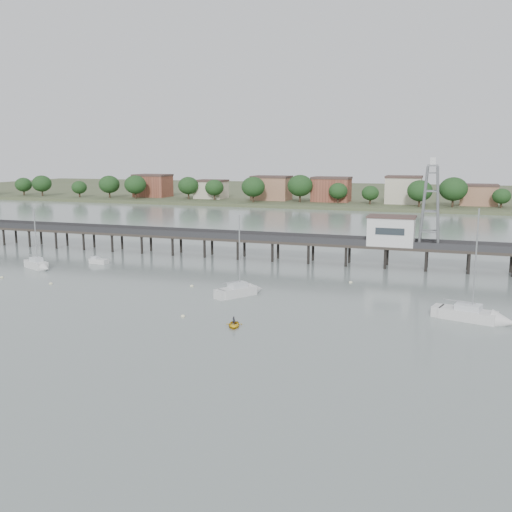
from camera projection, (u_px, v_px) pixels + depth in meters
The scene contains 12 objects.
ground_plane at pixel (60, 368), 54.44m from camera, with size 500.00×500.00×0.00m, color slate.
pier at pixel (258, 240), 109.74m from camera, with size 150.00×5.00×5.50m.
pier_building at pixel (391, 230), 101.40m from camera, with size 8.40×5.40×5.30m.
lattice_tower at pixel (431, 207), 98.57m from camera, with size 3.20×3.20×15.50m.
sailboat_d at pixel (481, 317), 69.13m from camera, with size 9.22×4.78×14.57m.
sailboat_b at pixel (39, 265), 100.68m from camera, with size 6.84×4.45×11.10m.
sailboat_c at pixel (244, 291), 82.31m from camera, with size 5.87×7.33×12.27m.
white_tender at pixel (98, 261), 105.97m from camera, with size 3.78×1.95×1.41m.
yellow_dinghy at pixel (234, 327), 67.33m from camera, with size 2.01×0.58×2.81m, color gold.
dinghy_occupant at pixel (234, 327), 67.33m from camera, with size 0.37×1.02×0.24m, color black.
mooring_buoys at pixel (153, 288), 86.42m from camera, with size 55.65×26.34×0.39m.
far_shore at pixel (375, 193), 277.66m from camera, with size 500.00×170.00×10.40m.
Camera 1 is at (34.19, -43.03, 20.19)m, focal length 40.00 mm.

